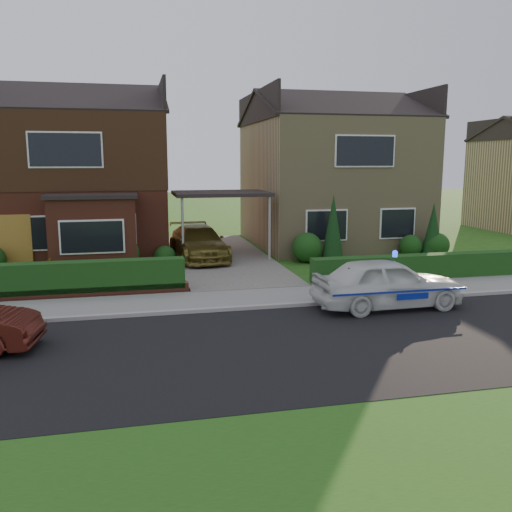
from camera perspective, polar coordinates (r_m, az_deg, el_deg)
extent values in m
plane|color=#214D14|center=(12.14, 4.81, -9.33)|extent=(120.00, 120.00, 0.00)
cube|color=black|center=(12.14, 4.81, -9.33)|extent=(60.00, 6.00, 0.02)
cube|color=#9E9993|center=(14.93, 1.26, -5.36)|extent=(60.00, 0.16, 0.12)
cube|color=slate|center=(15.92, 0.34, -4.42)|extent=(60.00, 2.00, 0.10)
cube|color=#214D14|center=(7.96, 16.50, -20.72)|extent=(60.00, 4.00, 0.01)
cube|color=#666059|center=(22.54, -3.66, -0.12)|extent=(3.80, 12.00, 0.12)
cube|color=brown|center=(25.04, -18.20, 6.96)|extent=(7.20, 8.00, 5.80)
cube|color=white|center=(21.40, -23.16, 2.18)|extent=(1.80, 0.08, 1.30)
cube|color=white|center=(21.06, -14.65, 2.55)|extent=(1.60, 0.08, 1.30)
cube|color=white|center=(21.02, -19.41, 10.50)|extent=(2.60, 0.08, 1.30)
cube|color=black|center=(25.02, -18.38, 10.27)|extent=(7.26, 8.06, 2.90)
cube|color=brown|center=(20.43, -16.72, 2.09)|extent=(3.00, 1.40, 2.70)
cube|color=black|center=(20.30, -16.92, 6.06)|extent=(3.20, 1.60, 0.14)
cube|color=tan|center=(26.62, 7.73, 7.51)|extent=(7.20, 8.00, 5.80)
cube|color=white|center=(22.43, 7.44, 3.23)|extent=(1.80, 0.08, 1.30)
cube|color=white|center=(23.71, 14.65, 3.35)|extent=(1.60, 0.08, 1.30)
cube|color=white|center=(22.88, 11.40, 10.78)|extent=(2.60, 0.08, 1.30)
cube|color=black|center=(22.23, -3.74, 6.59)|extent=(3.80, 3.00, 0.14)
cylinder|color=gray|center=(20.76, -7.72, 2.54)|extent=(0.10, 0.10, 2.70)
cylinder|color=gray|center=(21.33, 1.42, 2.83)|extent=(0.10, 0.10, 2.70)
cube|color=brown|center=(21.60, -25.36, 1.15)|extent=(2.20, 0.10, 2.10)
cube|color=brown|center=(16.81, -20.33, -3.81)|extent=(7.70, 0.25, 0.36)
cube|color=#143C13|center=(17.00, -20.23, -4.29)|extent=(7.50, 0.55, 0.90)
cube|color=#143C13|center=(19.16, 16.60, -2.51)|extent=(7.50, 0.55, 0.80)
sphere|color=#143C13|center=(20.49, -14.01, 0.28)|extent=(1.32, 1.32, 1.32)
sphere|color=#143C13|center=(20.85, -9.58, -0.06)|extent=(0.84, 0.84, 0.84)
sphere|color=#143C13|center=(21.66, 5.39, 0.89)|extent=(1.20, 1.20, 1.20)
sphere|color=#143C13|center=(23.60, 15.98, 1.00)|extent=(0.96, 0.96, 0.96)
sphere|color=#143C13|center=(23.84, 18.45, 1.11)|extent=(1.08, 1.08, 1.08)
cone|color=black|center=(21.71, 8.10, 2.72)|extent=(0.90, 0.90, 2.60)
cone|color=black|center=(23.66, 18.11, 2.43)|extent=(0.90, 0.90, 2.20)
imported|color=silver|center=(15.27, 13.63, -2.82)|extent=(1.74, 4.14, 1.40)
sphere|color=#193FF2|center=(15.22, 14.44, 0.09)|extent=(0.17, 0.17, 0.17)
cube|color=navy|center=(14.57, 15.07, -3.73)|extent=(3.77, 0.02, 0.05)
cube|color=navy|center=(16.01, 12.31, -2.38)|extent=(3.77, 0.01, 0.05)
ellipsoid|color=black|center=(14.65, 9.82, -2.11)|extent=(0.22, 0.17, 0.21)
sphere|color=white|center=(14.61, 9.96, -2.19)|extent=(0.11, 0.11, 0.11)
sphere|color=black|center=(14.62, 9.94, -1.58)|extent=(0.13, 0.13, 0.13)
cone|color=black|center=(14.59, 9.77, -1.34)|extent=(0.04, 0.04, 0.05)
cone|color=black|center=(14.63, 10.09, -1.32)|extent=(0.04, 0.04, 0.05)
imported|color=olive|center=(21.81, -6.07, 1.42)|extent=(2.25, 4.69, 1.32)
imported|color=gray|center=(19.17, -21.29, -1.49)|extent=(0.60, 0.59, 0.84)
imported|color=gray|center=(20.29, -18.86, -0.93)|extent=(0.46, 0.46, 0.71)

